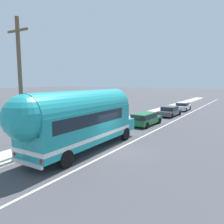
% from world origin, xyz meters
% --- Properties ---
extents(ground_plane, '(300.00, 300.00, 0.00)m').
position_xyz_m(ground_plane, '(0.00, 0.00, 0.00)').
color(ground_plane, '#424247').
extents(lane_markings, '(3.90, 80.00, 0.01)m').
position_xyz_m(lane_markings, '(-1.74, 12.00, 0.00)').
color(lane_markings, silver).
rests_on(lane_markings, ground).
extents(sidewalk_slab, '(2.22, 90.00, 0.15)m').
position_xyz_m(sidewalk_slab, '(-4.88, 10.00, 0.07)').
color(sidewalk_slab, '#ADA89E').
rests_on(sidewalk_slab, ground).
extents(utility_pole, '(1.80, 0.24, 8.50)m').
position_xyz_m(utility_pole, '(-4.33, -4.20, 4.42)').
color(utility_pole, brown).
rests_on(utility_pole, ground).
extents(painted_bus, '(2.69, 11.45, 4.12)m').
position_xyz_m(painted_bus, '(-1.87, -1.73, 2.30)').
color(painted_bus, teal).
rests_on(painted_bus, ground).
extents(car_lead, '(2.01, 4.77, 1.37)m').
position_xyz_m(car_lead, '(-1.86, 9.17, 0.79)').
color(car_lead, '#196633').
rests_on(car_lead, ground).
extents(car_second, '(2.10, 4.82, 1.37)m').
position_xyz_m(car_second, '(-1.70, 17.03, 0.75)').
color(car_second, '#474C51').
rests_on(car_second, ground).
extents(car_third, '(2.05, 4.46, 1.37)m').
position_xyz_m(car_third, '(-1.77, 23.95, 0.73)').
color(car_third, white).
rests_on(car_third, ground).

